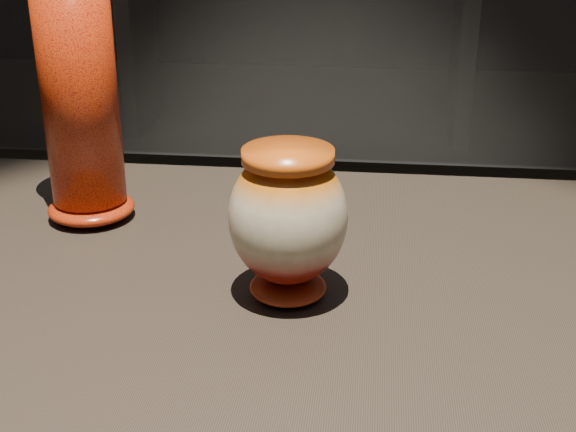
% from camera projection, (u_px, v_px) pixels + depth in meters
% --- Properties ---
extents(main_vase, '(0.15, 0.15, 0.16)m').
position_uv_depth(main_vase, '(288.00, 219.00, 0.80)').
color(main_vase, maroon).
rests_on(main_vase, display_plinth).
extents(tall_vase, '(0.11, 0.11, 0.34)m').
position_uv_depth(tall_vase, '(79.00, 90.00, 0.96)').
color(tall_vase, '#D63F0E').
rests_on(tall_vase, display_plinth).
extents(back_shelf, '(2.00, 0.60, 0.90)m').
position_uv_depth(back_shelf, '(298.00, 12.00, 4.10)').
color(back_shelf, black).
rests_on(back_shelf, ground).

